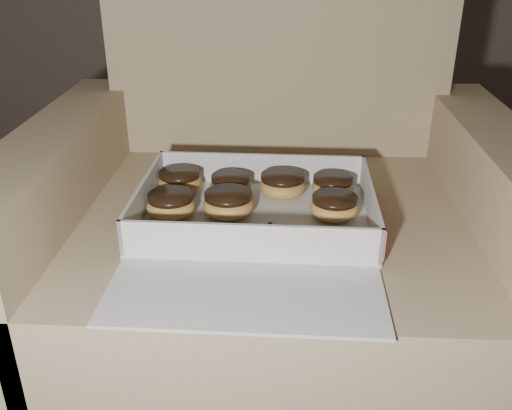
{
  "coord_description": "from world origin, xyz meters",
  "views": [
    {
      "loc": [
        -0.49,
        -0.01,
        0.85
      ],
      "look_at": [
        -0.53,
        0.84,
        0.43
      ],
      "focal_mm": 40.0,
      "sensor_mm": 36.0,
      "label": 1
    }
  ],
  "objects": [
    {
      "name": "crumb_b",
      "position": [
        -0.45,
        0.79,
        0.42
      ],
      "size": [
        0.01,
        0.01,
        0.0
      ],
      "primitive_type": "ellipsoid",
      "color": "black",
      "rests_on": "bakery_box"
    },
    {
      "name": "donut_f",
      "position": [
        -0.4,
        0.92,
        0.44
      ],
      "size": [
        0.08,
        0.08,
        0.04
      ],
      "color": "#C59045",
      "rests_on": "bakery_box"
    },
    {
      "name": "donut_c",
      "position": [
        -0.67,
        0.93,
        0.44
      ],
      "size": [
        0.08,
        0.08,
        0.04
      ],
      "color": "#C59045",
      "rests_on": "bakery_box"
    },
    {
      "name": "bakery_box",
      "position": [
        -0.53,
        0.8,
        0.42
      ],
      "size": [
        0.39,
        0.45,
        0.06
      ],
      "rotation": [
        0.0,
        0.0,
        -0.02
      ],
      "color": "silver",
      "rests_on": "armchair"
    },
    {
      "name": "crumb_d",
      "position": [
        -0.51,
        0.78,
        0.42
      ],
      "size": [
        0.01,
        0.01,
        0.0
      ],
      "primitive_type": "ellipsoid",
      "color": "black",
      "rests_on": "bakery_box"
    },
    {
      "name": "donut_g",
      "position": [
        -0.4,
        0.83,
        0.44
      ],
      "size": [
        0.08,
        0.08,
        0.04
      ],
      "color": "#C59045",
      "rests_on": "bakery_box"
    },
    {
      "name": "donut_e",
      "position": [
        -0.49,
        0.92,
        0.44
      ],
      "size": [
        0.08,
        0.08,
        0.04
      ],
      "color": "#C59045",
      "rests_on": "bakery_box"
    },
    {
      "name": "crumb_e",
      "position": [
        -0.41,
        0.77,
        0.42
      ],
      "size": [
        0.01,
        0.01,
        0.0
      ],
      "primitive_type": "ellipsoid",
      "color": "black",
      "rests_on": "bakery_box"
    },
    {
      "name": "crumb_a",
      "position": [
        -0.51,
        0.81,
        0.42
      ],
      "size": [
        0.01,
        0.01,
        0.0
      ],
      "primitive_type": "ellipsoid",
      "color": "black",
      "rests_on": "bakery_box"
    },
    {
      "name": "armchair",
      "position": [
        -0.5,
        0.94,
        0.29
      ],
      "size": [
        0.87,
        0.74,
        0.91
      ],
      "color": "tan",
      "rests_on": "floor"
    },
    {
      "name": "donut_d",
      "position": [
        -0.58,
        0.92,
        0.44
      ],
      "size": [
        0.07,
        0.07,
        0.04
      ],
      "color": "#C59045",
      "rests_on": "bakery_box"
    },
    {
      "name": "crumb_c",
      "position": [
        -0.64,
        0.8,
        0.42
      ],
      "size": [
        0.01,
        0.01,
        0.0
      ],
      "primitive_type": "ellipsoid",
      "color": "black",
      "rests_on": "bakery_box"
    },
    {
      "name": "donut_a",
      "position": [
        -0.67,
        0.83,
        0.44
      ],
      "size": [
        0.08,
        0.08,
        0.04
      ],
      "color": "#C59045",
      "rests_on": "bakery_box"
    },
    {
      "name": "donut_b",
      "position": [
        -0.58,
        0.83,
        0.44
      ],
      "size": [
        0.08,
        0.08,
        0.04
      ],
      "color": "#C59045",
      "rests_on": "bakery_box"
    }
  ]
}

